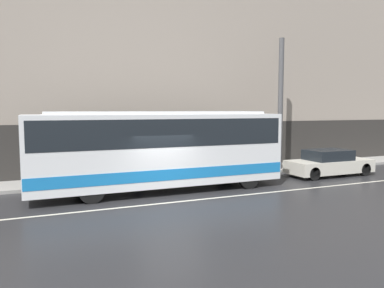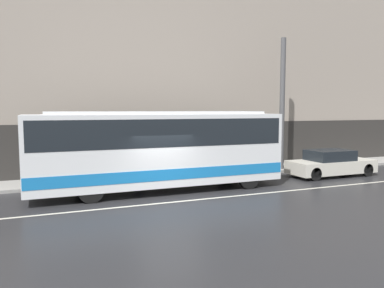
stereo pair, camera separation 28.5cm
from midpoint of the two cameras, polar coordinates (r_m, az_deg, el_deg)
name	(u,v)px [view 2 (the right image)]	position (r m, az deg, el deg)	size (l,w,h in m)	color
ground_plane	(171,202)	(14.43, -2.67, -8.88)	(60.00, 60.00, 0.00)	#262628
sidewalk	(138,178)	(19.29, -7.82, -5.09)	(60.00, 2.41, 0.15)	gray
building_facade	(130,72)	(20.38, -8.96, 10.72)	(60.00, 0.35, 11.37)	gray
lane_stripe	(171,202)	(14.42, -2.67, -8.86)	(54.00, 0.14, 0.01)	beige
transit_bus	(159,146)	(16.22, -4.57, -0.35)	(10.88, 2.58, 3.44)	white
sedan_white_front	(331,164)	(21.24, 20.75, -2.82)	(4.73, 1.78, 1.40)	beige
utility_pole_near	(282,104)	(21.83, 13.94, 5.90)	(0.29, 0.29, 7.35)	#4C4C4F
pedestrian_waiting	(138,162)	(18.44, -7.82, -2.76)	(0.36, 0.36, 1.74)	navy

